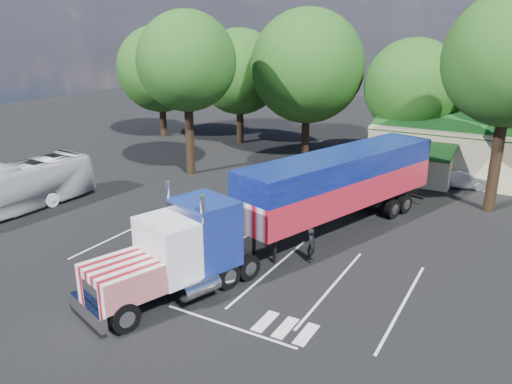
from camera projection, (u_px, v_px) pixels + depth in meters
The scene contains 12 objects.
ground at pixel (270, 220), 30.72m from camera, with size 120.00×120.00×0.00m, color black.
tree_row_a at pixel (160, 69), 52.44m from camera, with size 9.00×9.00×11.68m.
tree_row_b at pixel (240, 72), 49.30m from camera, with size 8.40×8.40×11.35m.
tree_row_c at pixel (307, 66), 43.94m from camera, with size 10.00×10.00×13.05m.
tree_row_d at pixel (413, 87), 41.24m from camera, with size 8.00×8.00×10.60m.
tree_near_left at pixel (187, 62), 37.85m from camera, with size 7.60×7.60×12.65m.
tree_near_right at pixel (511, 60), 29.39m from camera, with size 8.00×8.00×13.50m.
semi_truck at pixel (305, 196), 26.69m from camera, with size 9.78×22.52×4.78m.
woman at pixel (312, 245), 24.98m from camera, with size 0.65×0.42×1.77m, color black.
bicycle at pixel (319, 216), 30.09m from camera, with size 0.57×1.64×0.86m, color black.
tour_bus at pixel (8, 190), 31.30m from camera, with size 2.65×11.34×3.16m, color silver.
silver_sedan at pixel (460, 178), 36.76m from camera, with size 1.51×4.34×1.43m, color #A6A9AE.
Camera 1 is at (13.39, -25.34, 11.23)m, focal length 35.00 mm.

